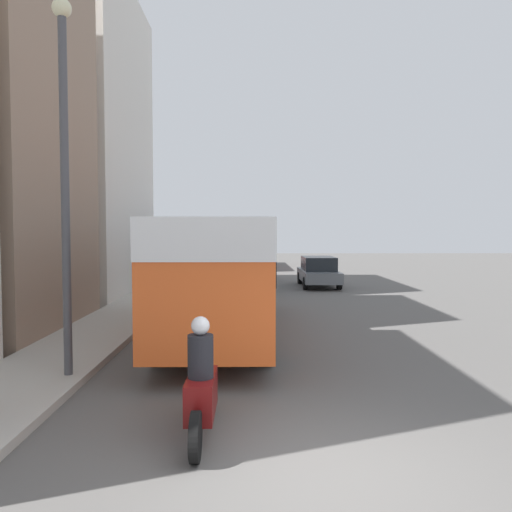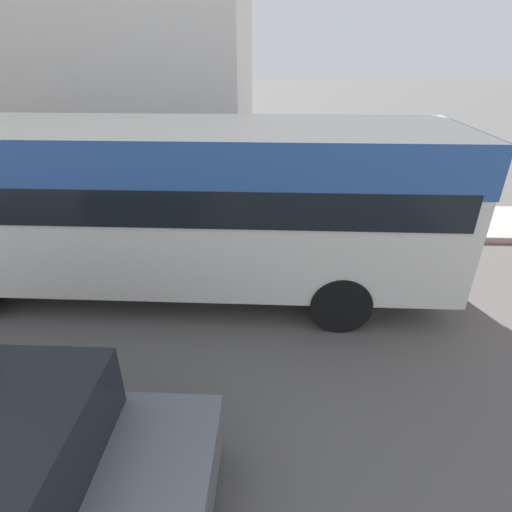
{
  "view_description": "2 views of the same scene",
  "coord_description": "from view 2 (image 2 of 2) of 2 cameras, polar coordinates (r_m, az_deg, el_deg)",
  "views": [
    {
      "loc": [
        -0.85,
        -5.75,
        2.91
      ],
      "look_at": [
        -0.48,
        23.45,
        1.46
      ],
      "focal_mm": 35.0,
      "sensor_mm": 36.0,
      "label": 1
    },
    {
      "loc": [
        4.96,
        23.08,
        4.2
      ],
      "look_at": [
        -0.76,
        22.82,
        1.21
      ],
      "focal_mm": 28.0,
      "sensor_mm": 36.0,
      "label": 2
    }
  ],
  "objects": [
    {
      "name": "bus_following",
      "position": [
        7.29,
        -14.1,
        9.26
      ],
      "size": [
        2.62,
        10.34,
        3.09
      ],
      "color": "silver",
      "rests_on": "ground_plane"
    }
  ]
}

